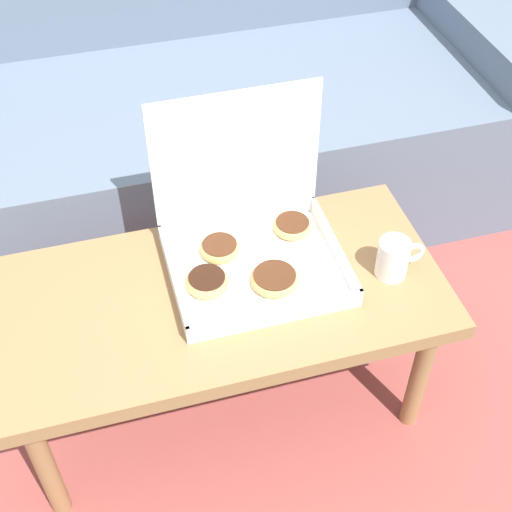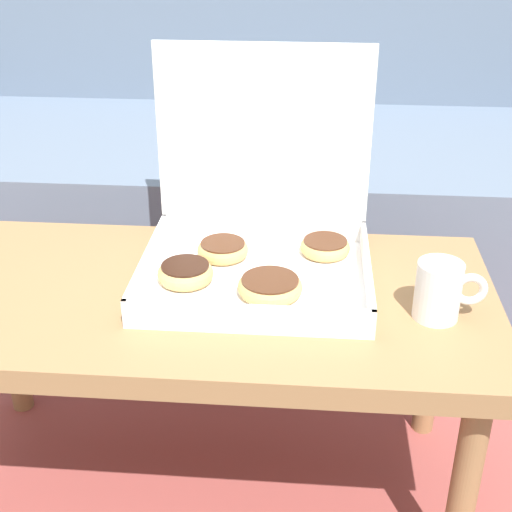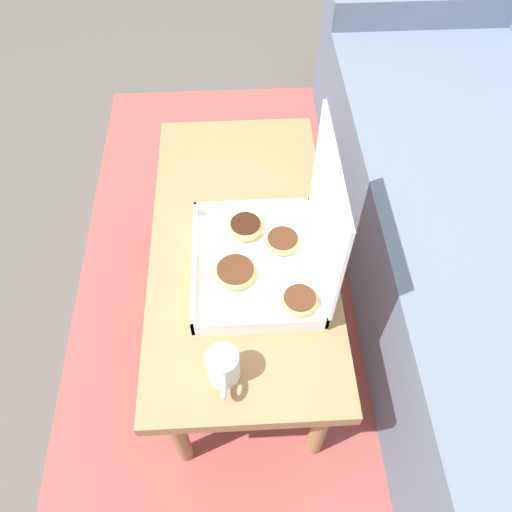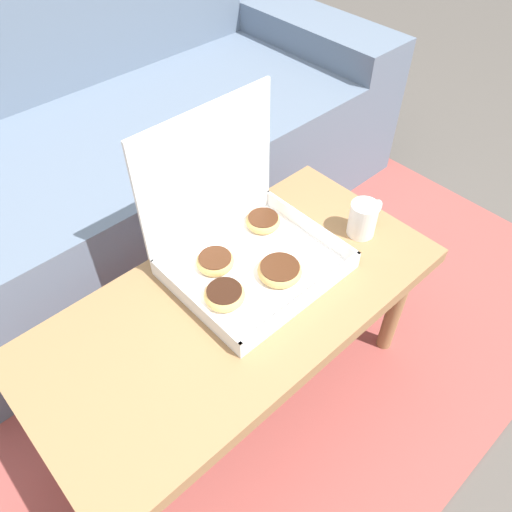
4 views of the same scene
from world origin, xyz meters
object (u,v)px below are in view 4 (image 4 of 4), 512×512
(coffee_table, at_px, (237,312))
(pastry_box, at_px, (241,242))
(coffee_mug, at_px, (364,218))
(couch, at_px, (68,175))

(coffee_table, bearing_deg, pastry_box, 42.87)
(coffee_table, height_order, coffee_mug, coffee_mug)
(coffee_table, distance_m, coffee_mug, 0.40)
(couch, height_order, pastry_box, couch)
(couch, distance_m, pastry_box, 0.81)
(coffee_table, distance_m, pastry_box, 0.17)
(coffee_table, bearing_deg, couch, 90.00)
(couch, bearing_deg, pastry_box, -83.55)
(coffee_mug, bearing_deg, coffee_table, 172.54)
(pastry_box, distance_m, coffee_mug, 0.32)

